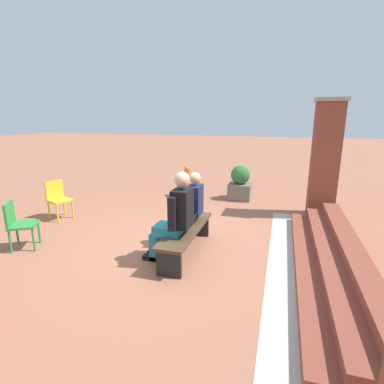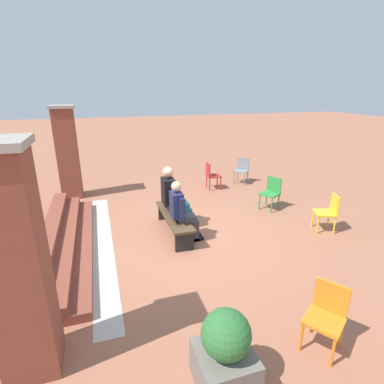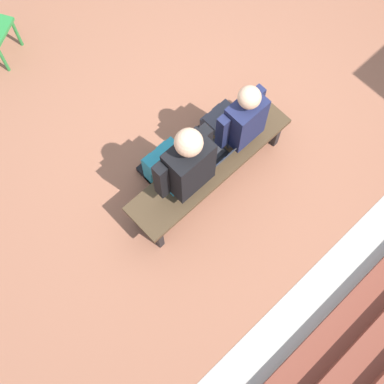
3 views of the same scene
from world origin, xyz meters
name	(u,v)px [view 3 (image 3 of 3)]	position (x,y,z in m)	size (l,w,h in m)	color
ground_plane	(215,157)	(0.00, 0.00, 0.00)	(60.00, 60.00, 0.00)	#9E6047
concrete_strip	(321,290)	(0.25, 1.68, 0.00)	(5.29, 0.40, 0.01)	#B7B2A8
bench	(209,167)	(0.25, 0.15, 0.35)	(1.80, 0.44, 0.45)	#4C3823
person_student	(236,120)	(-0.14, 0.08, 0.71)	(0.52, 0.66, 1.31)	#383842
person_adult	(180,164)	(0.55, 0.08, 0.76)	(0.60, 0.76, 1.44)	teal
laptop	(214,158)	(0.20, 0.16, 0.50)	(0.32, 0.29, 0.21)	black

